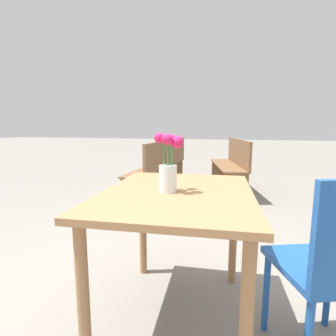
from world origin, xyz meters
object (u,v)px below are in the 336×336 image
(bench_far, at_px, (163,164))
(flower_vase, at_px, (169,168))
(table_front, at_px, (177,210))
(bench_near, at_px, (232,164))

(bench_far, bearing_deg, flower_vase, -74.37)
(table_front, xyz_separation_m, flower_vase, (-0.04, -0.03, 0.22))
(flower_vase, distance_m, bench_near, 3.04)
(flower_vase, bearing_deg, bench_far, 105.63)
(bench_near, bearing_deg, bench_far, -158.11)
(table_front, xyz_separation_m, bench_near, (0.26, 2.97, -0.17))
(table_front, xyz_separation_m, bench_far, (-0.76, 2.56, -0.15))
(bench_near, xyz_separation_m, bench_far, (-1.03, -0.41, 0.03))
(flower_vase, bearing_deg, table_front, 36.45)
(table_front, bearing_deg, bench_far, 106.63)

